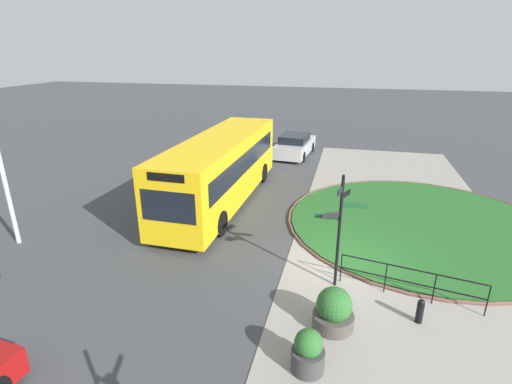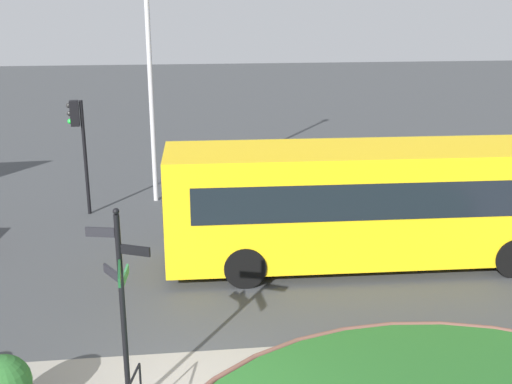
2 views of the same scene
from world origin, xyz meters
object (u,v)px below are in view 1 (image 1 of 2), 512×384
Objects in this scene: bus_yellow at (221,168)px; signpost_directional at (339,223)px; bollard_foreground at (420,311)px; planter_kerbside at (308,352)px; car_trailing at (295,145)px; planter_near_signpost at (334,311)px.

signpost_directional is at bearing 45.31° from bus_yellow.
planter_kerbside is (-2.29, 2.65, 0.12)m from bollard_foreground.
signpost_directional reaches higher than car_trailing.
bollard_foreground is at bearing -118.67° from signpost_directional.
planter_near_signpost reaches higher than bollard_foreground.
bollard_foreground is (-1.22, -2.23, -1.70)m from signpost_directional.
car_trailing is 4.34× the size of planter_kerbside.
bus_yellow reaches higher than planter_near_signpost.
car_trailing is at bearing 9.28° from planter_kerbside.
car_trailing is at bearing 19.44° from bollard_foreground.
bus_yellow is at bearing 48.04° from bollard_foreground.
bus_yellow reaches higher than planter_kerbside.
planter_kerbside is at bearing -165.19° from car_trailing.
bollard_foreground is 10.41m from bus_yellow.
planter_kerbside is (-9.20, -5.04, -1.16)m from bus_yellow.
planter_kerbside is (-18.23, -2.98, -0.19)m from car_trailing.
planter_near_signpost is at bearing 108.03° from bollard_foreground.
car_trailing reaches higher than planter_near_signpost.
planter_kerbside is at bearing 30.23° from bus_yellow.
bus_yellow is 2.24× the size of car_trailing.
planter_near_signpost is 1.65m from planter_kerbside.
signpost_directional is 15.16m from car_trailing.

